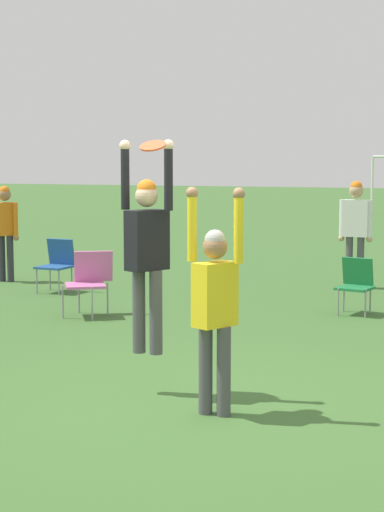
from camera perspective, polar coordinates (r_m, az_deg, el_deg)
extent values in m
plane|color=#3D662D|center=(7.78, -0.43, -9.78)|extent=(120.00, 120.00, 0.00)
cylinder|color=#4C4C51|center=(7.97, -3.56, -3.69)|extent=(0.12, 0.12, 0.78)
cylinder|color=#4C4C51|center=(7.90, -2.42, -3.78)|extent=(0.12, 0.12, 0.78)
cube|color=black|center=(7.84, -3.02, 1.06)|extent=(0.35, 0.43, 0.55)
sphere|color=beige|center=(7.82, -3.04, 4.05)|extent=(0.21, 0.21, 0.21)
sphere|color=orange|center=(7.81, -3.04, 4.47)|extent=(0.18, 0.18, 0.18)
cylinder|color=black|center=(7.90, -4.48, 5.23)|extent=(0.08, 0.08, 0.59)
sphere|color=beige|center=(7.90, -4.50, 7.35)|extent=(0.10, 0.10, 0.10)
cylinder|color=black|center=(7.72, -1.58, 5.22)|extent=(0.08, 0.08, 0.59)
sphere|color=beige|center=(7.72, -1.59, 7.39)|extent=(0.10, 0.10, 0.10)
cylinder|color=#4C4C51|center=(7.38, 0.91, -7.59)|extent=(0.12, 0.12, 0.77)
cylinder|color=#4C4C51|center=(7.32, 2.13, -7.70)|extent=(0.12, 0.12, 0.77)
cube|color=yellow|center=(7.22, 1.53, -2.57)|extent=(0.34, 0.42, 0.55)
sphere|color=#9E704C|center=(7.17, 1.54, 0.62)|extent=(0.21, 0.21, 0.21)
sphere|color=#B7B2AD|center=(7.16, 1.55, 1.07)|extent=(0.18, 0.18, 0.18)
cylinder|color=yellow|center=(7.23, 0.00, 1.93)|extent=(0.08, 0.08, 0.58)
sphere|color=#9E704C|center=(7.21, 0.00, 4.22)|extent=(0.10, 0.10, 0.10)
cylinder|color=yellow|center=(7.09, 3.13, 1.83)|extent=(0.08, 0.08, 0.58)
sphere|color=#9E704C|center=(7.07, 3.14, 4.17)|extent=(0.10, 0.10, 0.10)
cylinder|color=#E04C23|center=(7.43, -2.62, 7.36)|extent=(0.23, 0.22, 0.10)
cylinder|color=gray|center=(14.16, -10.31, -1.60)|extent=(0.02, 0.02, 0.44)
cylinder|color=gray|center=(13.95, -8.86, -1.70)|extent=(0.02, 0.02, 0.44)
cylinder|color=gray|center=(14.52, -9.45, -1.39)|extent=(0.02, 0.02, 0.44)
cylinder|color=gray|center=(14.31, -8.02, -1.48)|extent=(0.02, 0.02, 0.44)
cube|color=#235193|center=(14.21, -9.17, -0.74)|extent=(0.52, 0.52, 0.04)
cube|color=#235193|center=(14.37, -8.73, 0.29)|extent=(0.49, 0.14, 0.43)
cylinder|color=gray|center=(11.90, -8.61, -3.04)|extent=(0.02, 0.02, 0.46)
cylinder|color=gray|center=(11.68, -6.67, -3.19)|extent=(0.02, 0.02, 0.46)
cylinder|color=gray|center=(12.29, -7.55, -2.73)|extent=(0.02, 0.02, 0.46)
cylinder|color=gray|center=(12.08, -5.65, -2.86)|extent=(0.02, 0.02, 0.46)
cube|color=#C666A3|center=(11.96, -7.13, -1.96)|extent=(0.74, 0.74, 0.04)
cube|color=#C666A3|center=(12.14, -6.58, -0.68)|extent=(0.51, 0.38, 0.44)
cylinder|color=gray|center=(12.12, 9.72, -3.04)|extent=(0.02, 0.02, 0.39)
cylinder|color=gray|center=(12.05, 11.49, -3.13)|extent=(0.02, 0.02, 0.39)
cylinder|color=gray|center=(12.49, 10.08, -2.77)|extent=(0.02, 0.02, 0.39)
cylinder|color=gray|center=(12.42, 11.80, -2.86)|extent=(0.02, 0.02, 0.39)
cube|color=#1E753D|center=(12.24, 10.79, -2.12)|extent=(0.53, 0.53, 0.04)
cube|color=#1E753D|center=(12.41, 10.99, -1.00)|extent=(0.46, 0.19, 0.40)
cylinder|color=#2D2D38|center=(15.70, -12.56, -0.15)|extent=(0.12, 0.12, 0.83)
cylinder|color=#2D2D38|center=(15.60, -12.02, -0.18)|extent=(0.12, 0.12, 0.83)
cube|color=orange|center=(15.59, -12.35, 2.42)|extent=(0.42, 0.42, 0.59)
sphere|color=#9E704C|center=(15.56, -12.39, 4.02)|extent=(0.22, 0.22, 0.22)
sphere|color=orange|center=(15.56, -12.39, 4.25)|extent=(0.19, 0.19, 0.19)
cylinder|color=orange|center=(15.47, -11.67, 2.35)|extent=(0.08, 0.08, 0.62)
sphere|color=#9E704C|center=(15.49, -11.65, 1.20)|extent=(0.10, 0.10, 0.10)
cylinder|color=#4C4C51|center=(14.78, 10.43, -0.41)|extent=(0.12, 0.12, 0.88)
cylinder|color=#4C4C51|center=(14.74, 11.16, -0.44)|extent=(0.12, 0.12, 0.88)
cube|color=white|center=(14.69, 10.86, 2.49)|extent=(0.43, 0.21, 0.62)
sphere|color=tan|center=(14.66, 10.90, 4.29)|extent=(0.24, 0.24, 0.24)
sphere|color=orange|center=(14.66, 10.90, 4.55)|extent=(0.20, 0.20, 0.20)
cylinder|color=white|center=(14.73, 9.95, 2.45)|extent=(0.08, 0.08, 0.66)
sphere|color=tan|center=(14.76, 9.92, 1.17)|extent=(0.10, 0.10, 0.10)
cylinder|color=white|center=(14.65, 11.77, 2.39)|extent=(0.08, 0.08, 0.66)
sphere|color=tan|center=(14.67, 11.74, 1.10)|extent=(0.10, 0.10, 0.10)
cylinder|color=white|center=(35.37, 11.92, 4.63)|extent=(0.10, 0.10, 2.30)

